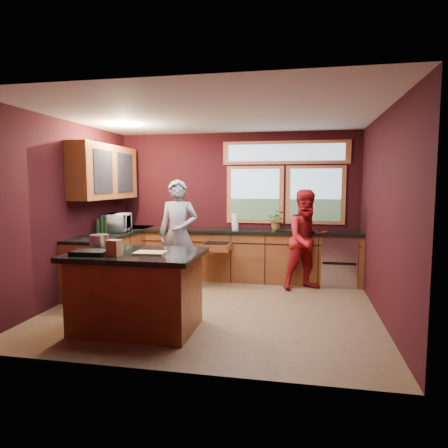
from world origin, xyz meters
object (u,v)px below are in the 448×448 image
(person_grey, at_px, (178,234))
(person_red, at_px, (307,240))
(island, at_px, (137,290))
(cutting_board, at_px, (150,253))
(stock_pot, at_px, (99,242))

(person_grey, xyz_separation_m, person_red, (2.13, 0.30, -0.08))
(person_red, bearing_deg, island, -159.09)
(cutting_board, bearing_deg, island, 165.96)
(island, xyz_separation_m, cutting_board, (0.20, -0.05, 0.48))
(cutting_board, relative_size, stock_pot, 1.46)
(person_grey, distance_m, cutting_board, 2.04)
(person_red, xyz_separation_m, stock_pot, (-2.59, -2.12, 0.20))
(stock_pot, bearing_deg, cutting_board, -14.93)
(person_red, distance_m, cutting_board, 2.96)
(person_grey, distance_m, stock_pot, 1.88)
(island, xyz_separation_m, person_red, (2.04, 2.27, 0.35))
(person_grey, bearing_deg, person_red, 5.33)
(person_red, bearing_deg, person_grey, 160.72)
(person_grey, xyz_separation_m, stock_pot, (-0.45, -1.82, 0.12))
(island, bearing_deg, stock_pot, 164.74)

